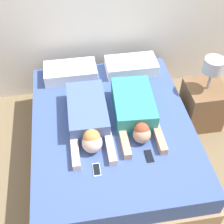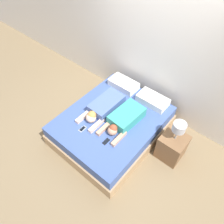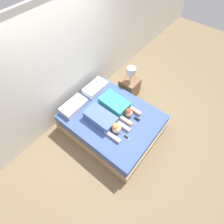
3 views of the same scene
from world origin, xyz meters
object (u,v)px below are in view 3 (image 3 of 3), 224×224
nightstand (129,86)px  person_right (117,105)px  pillow_head_left (74,106)px  person_left (104,120)px  cell_phone_right (137,119)px  cell_phone_left (126,137)px  bed (112,122)px  pillow_head_right (96,88)px

nightstand → person_right: bearing=-163.3°
pillow_head_left → person_left: (0.13, -0.77, 0.02)m
cell_phone_right → nightstand: size_ratio=0.15×
person_left → person_right: person_left is taller
person_left → cell_phone_left: bearing=-89.2°
bed → cell_phone_right: size_ratio=14.85×
pillow_head_left → nightstand: bearing=-17.9°
cell_phone_left → bed: bearing=67.4°
cell_phone_right → nightstand: 1.18m
person_left → cell_phone_left: (0.01, -0.56, -0.09)m
pillow_head_right → person_left: (-0.59, -0.77, 0.02)m
bed → pillow_head_left: (-0.36, 0.80, 0.33)m
bed → person_left: 0.42m
pillow_head_right → cell_phone_left: size_ratio=4.33×
bed → person_right: person_right is taller
pillow_head_right → person_right: size_ratio=0.64×
pillow_head_left → cell_phone_left: pillow_head_left is taller
cell_phone_right → person_left: bearing=135.3°
pillow_head_right → cell_phone_left: pillow_head_right is taller
cell_phone_left → person_right: bearing=51.9°
pillow_head_left → pillow_head_right: (0.72, 0.00, 0.00)m
pillow_head_left → person_left: person_left is taller
pillow_head_left → nightstand: nightstand is taller
bed → pillow_head_right: size_ratio=3.43×
bed → cell_phone_right: bearing=-60.5°
person_left → person_right: bearing=3.4°
pillow_head_right → cell_phone_left: (-0.58, -1.33, -0.06)m
pillow_head_left → person_right: 0.95m
pillow_head_right → nightstand: 0.94m
pillow_head_right → nightstand: bearing=-32.0°
pillow_head_left → person_right: size_ratio=0.64×
pillow_head_right → person_left: size_ratio=0.61×
bed → pillow_head_left: bearing=114.2°
person_left → nightstand: (1.35, 0.29, -0.29)m
cell_phone_left → cell_phone_right: same height
cell_phone_left → person_left: bearing=90.8°
pillow_head_right → person_right: 0.75m
bed → cell_phone_right: cell_phone_right is taller
cell_phone_right → nightstand: nightstand is taller
cell_phone_left → pillow_head_right: bearing=66.5°
bed → nightstand: nightstand is taller
cell_phone_left → nightstand: (1.35, 0.86, -0.20)m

